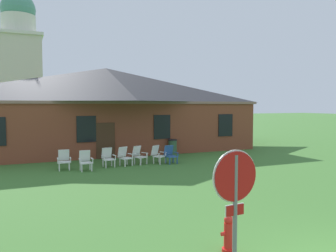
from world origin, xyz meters
The scene contains 12 objects.
brick_building centered at (0.00, 20.55, 2.96)m, with size 19.41×10.40×5.80m.
dome_tower centered at (-5.77, 39.88, 7.75)m, with size 5.18×5.18×17.14m.
stop_sign centered at (-2.75, 0.40, 1.73)m, with size 0.81×0.09×2.45m.
lawn_chair_by_porch centered at (-3.86, 12.99, 0.50)m, with size 0.67×0.70×0.96m.
lawn_chair_near_door centered at (-2.95, 12.35, 0.50)m, with size 0.64×0.67×0.96m.
lawn_chair_left_end centered at (-1.73, 12.89, 0.50)m, with size 0.68×0.71×0.96m.
lawn_chair_middle centered at (-0.85, 12.92, 0.50)m, with size 0.77×0.82×0.96m.
lawn_chair_right_end centered at (-0.04, 13.00, 0.50)m, with size 0.81×0.84×0.96m.
lawn_chair_far_side centered at (0.96, 12.83, 0.50)m, with size 0.82×0.86×0.96m.
lawn_chair_under_eave centered at (1.57, 12.55, 0.50)m, with size 0.68×0.71×0.96m.
fire_hydrant centered at (-1.72, 2.09, 0.38)m, with size 0.36×0.28×0.79m.
trash_bin centered at (2.94, 15.26, 0.50)m, with size 0.56×0.56×0.98m.
Camera 1 is at (-5.68, -3.78, 3.11)m, focal length 35.91 mm.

